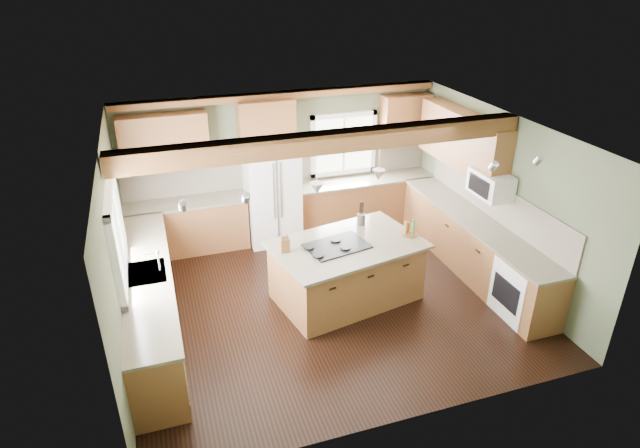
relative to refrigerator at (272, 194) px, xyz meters
name	(u,v)px	position (x,y,z in m)	size (l,w,h in m)	color
floor	(327,299)	(0.30, -2.12, -0.90)	(5.60, 5.60, 0.00)	black
ceiling	(328,131)	(0.30, -2.12, 1.70)	(5.60, 5.60, 0.00)	silver
wall_back	(282,163)	(0.30, 0.38, 0.40)	(5.60, 5.60, 0.00)	#4C553C
wall_left	(117,252)	(-2.50, -2.12, 0.40)	(5.00, 5.00, 0.00)	#4C553C
wall_right	(499,196)	(3.10, -2.12, 0.40)	(5.00, 5.00, 0.00)	#4C553C
ceiling_beam	(330,142)	(0.30, -2.17, 1.57)	(5.55, 0.26, 0.26)	brown
soffit_trim	(282,95)	(0.30, 0.28, 1.64)	(5.55, 0.20, 0.10)	brown
backsplash_back	(283,168)	(0.30, 0.36, 0.31)	(5.58, 0.03, 0.58)	brown
backsplash_right	(495,200)	(3.08, -2.07, 0.31)	(0.03, 3.70, 0.58)	brown
base_cab_back_left	(188,227)	(-1.49, 0.08, -0.46)	(2.02, 0.60, 0.88)	brown
counter_back_left	(185,203)	(-1.49, 0.08, 0.00)	(2.06, 0.64, 0.04)	#464033
base_cab_back_right	(364,203)	(1.79, 0.08, -0.46)	(2.62, 0.60, 0.88)	brown
counter_back_right	(365,180)	(1.79, 0.08, 0.00)	(2.66, 0.64, 0.04)	#464033
base_cab_left	(151,303)	(-2.20, -2.07, -0.46)	(0.60, 3.70, 0.88)	brown
counter_left	(146,273)	(-2.20, -2.07, 0.00)	(0.64, 3.74, 0.04)	#464033
base_cab_right	(473,246)	(2.80, -2.07, -0.46)	(0.60, 3.70, 0.88)	brown
counter_right	(477,221)	(2.80, -2.07, 0.00)	(0.64, 3.74, 0.04)	#464033
upper_cab_back_left	(164,142)	(-1.69, 0.21, 1.05)	(1.40, 0.35, 0.90)	brown
upper_cab_over_fridge	(266,121)	(0.00, 0.21, 1.25)	(0.96, 0.35, 0.70)	brown
upper_cab_right	(462,140)	(2.92, -1.22, 1.05)	(0.35, 2.20, 0.90)	brown
upper_cab_back_corner	(405,119)	(2.60, 0.21, 1.05)	(0.90, 0.35, 0.90)	brown
window_left	(115,233)	(-2.48, -2.07, 0.65)	(0.04, 1.60, 1.05)	white
window_back	(343,144)	(1.45, 0.36, 0.65)	(1.10, 0.04, 1.00)	white
sink	(146,273)	(-2.20, -2.07, 0.01)	(0.50, 0.65, 0.03)	#262628
faucet	(159,261)	(-2.02, -2.07, 0.15)	(0.02, 0.02, 0.28)	#B2B2B7
dishwasher	(157,366)	(-2.19, -3.37, -0.47)	(0.60, 0.60, 0.84)	white
oven	(524,290)	(2.79, -3.37, -0.47)	(0.60, 0.72, 0.84)	white
microwave	(491,184)	(2.88, -2.17, 0.65)	(0.40, 0.70, 0.38)	white
pendant_left	(317,189)	(0.09, -2.26, 0.98)	(0.18, 0.18, 0.16)	#B2B2B7
pendant_right	(379,175)	(1.07, -2.07, 0.98)	(0.18, 0.18, 0.16)	#B2B2B7
refrigerator	(272,194)	(0.00, 0.00, 0.00)	(0.90, 0.74, 1.80)	white
island	(346,272)	(0.58, -2.17, -0.46)	(1.99, 1.22, 0.88)	brown
island_top	(347,245)	(0.58, -2.17, 0.00)	(2.12, 1.35, 0.04)	#464033
cooktop	(337,246)	(0.42, -2.20, 0.03)	(0.86, 0.57, 0.02)	black
knife_block	(285,245)	(-0.32, -2.11, 0.12)	(0.12, 0.09, 0.21)	brown
utensil_crock	(361,219)	(1.01, -1.65, 0.11)	(0.13, 0.13, 0.17)	#362E2B
bottle_tray	(410,227)	(1.56, -2.19, 0.14)	(0.25, 0.25, 0.23)	brown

